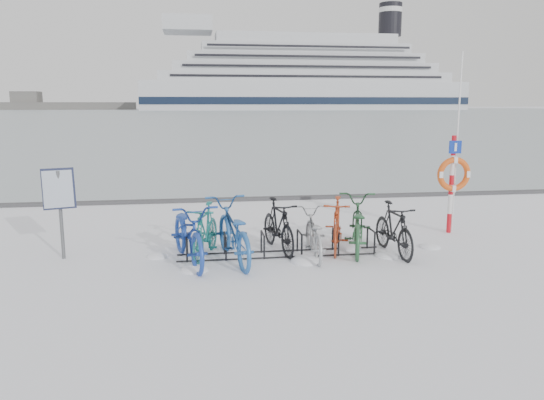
% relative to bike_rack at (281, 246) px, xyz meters
% --- Properties ---
extents(ground, '(900.00, 900.00, 0.00)m').
position_rel_bike_rack_xyz_m(ground, '(0.00, 0.00, -0.18)').
color(ground, white).
rests_on(ground, ground).
extents(ice_sheet, '(400.00, 298.00, 0.02)m').
position_rel_bike_rack_xyz_m(ice_sheet, '(0.00, 155.00, -0.17)').
color(ice_sheet, '#A9B6BF').
rests_on(ice_sheet, ground).
extents(quay_edge, '(400.00, 0.25, 0.10)m').
position_rel_bike_rack_xyz_m(quay_edge, '(0.00, 5.90, -0.13)').
color(quay_edge, '#3F3F42').
rests_on(quay_edge, ground).
extents(bike_rack, '(4.00, 0.48, 0.46)m').
position_rel_bike_rack_xyz_m(bike_rack, '(0.00, 0.00, 0.00)').
color(bike_rack, black).
rests_on(bike_rack, ground).
extents(info_board, '(0.61, 0.38, 1.72)m').
position_rel_bike_rack_xyz_m(info_board, '(-4.11, 0.33, 1.06)').
color(info_board, '#595B5E').
rests_on(info_board, ground).
extents(lifebuoy_station, '(0.77, 0.22, 4.00)m').
position_rel_bike_rack_xyz_m(lifebuoy_station, '(4.07, 1.18, 1.16)').
color(lifebuoy_station, red).
rests_on(lifebuoy_station, ground).
extents(cruise_ferry, '(141.46, 26.67, 46.48)m').
position_rel_bike_rack_xyz_m(cruise_ferry, '(46.36, 225.24, 12.48)').
color(cruise_ferry, silver).
rests_on(cruise_ferry, ground).
extents(bike_0, '(1.27, 2.38, 1.19)m').
position_rel_bike_rack_xyz_m(bike_0, '(-1.75, -0.19, 0.41)').
color(bike_0, '#1C3C9A').
rests_on(bike_0, ground).
extents(bike_1, '(0.95, 1.82, 1.05)m').
position_rel_bike_rack_xyz_m(bike_1, '(-1.44, 0.12, 0.35)').
color(bike_1, '#196C68').
rests_on(bike_1, ground).
extents(bike_2, '(1.15, 2.34, 1.17)m').
position_rel_bike_rack_xyz_m(bike_2, '(-0.95, -0.21, 0.41)').
color(bike_2, '#265DA7').
rests_on(bike_2, ground).
extents(bike_3, '(0.81, 1.84, 1.07)m').
position_rel_bike_rack_xyz_m(bike_3, '(-0.00, 0.35, 0.35)').
color(bike_3, black).
rests_on(bike_3, ground).
extents(bike_4, '(0.74, 1.82, 0.94)m').
position_rel_bike_rack_xyz_m(bike_4, '(0.60, -0.13, 0.29)').
color(bike_4, '#989C9F').
rests_on(bike_4, ground).
extents(bike_5, '(1.00, 1.85, 1.07)m').
position_rel_bike_rack_xyz_m(bike_5, '(1.17, 0.26, 0.36)').
color(bike_5, '#A6391B').
rests_on(bike_5, ground).
extents(bike_6, '(1.31, 2.24, 1.11)m').
position_rel_bike_rack_xyz_m(bike_6, '(1.55, 0.17, 0.37)').
color(bike_6, '#255431').
rests_on(bike_6, ground).
extents(bike_7, '(0.59, 1.76, 1.04)m').
position_rel_bike_rack_xyz_m(bike_7, '(2.18, -0.20, 0.34)').
color(bike_7, black).
rests_on(bike_7, ground).
extents(snow_drifts, '(5.90, 1.87, 0.21)m').
position_rel_bike_rack_xyz_m(snow_drifts, '(0.47, -0.15, -0.18)').
color(snow_drifts, white).
rests_on(snow_drifts, ground).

